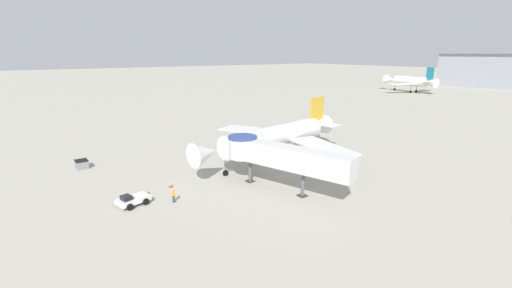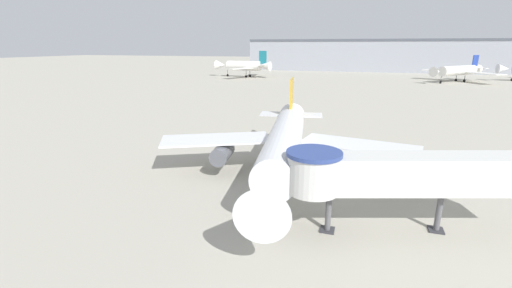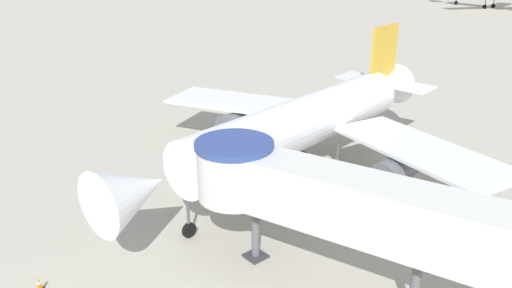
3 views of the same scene
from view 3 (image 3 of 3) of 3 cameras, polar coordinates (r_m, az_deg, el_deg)
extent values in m
plane|color=#A8A393|center=(35.04, 6.66, -5.11)|extent=(800.00, 800.00, 0.00)
cylinder|color=silver|center=(34.77, 5.00, 2.35)|extent=(6.52, 21.45, 3.53)
cone|color=silver|center=(25.79, -13.99, -5.38)|extent=(4.05, 4.34, 3.53)
cone|color=silver|center=(44.44, 14.23, 6.05)|extent=(4.25, 5.74, 3.53)
cube|color=silver|center=(41.58, -1.64, 4.77)|extent=(13.05, 9.73, 0.22)
cube|color=silver|center=(33.47, 18.40, -0.64)|extent=(12.81, 6.85, 0.22)
cube|color=gold|center=(43.50, 14.44, 10.02)|extent=(0.80, 3.94, 4.59)
cube|color=silver|center=(44.52, 14.46, 6.88)|extent=(8.58, 3.92, 0.18)
cylinder|color=#565960|center=(40.49, -1.77, 2.49)|extent=(2.48, 4.18, 1.94)
cylinder|color=#565960|center=(33.26, 15.79, -2.76)|extent=(2.48, 4.18, 1.94)
cylinder|color=#4C4C51|center=(28.94, -7.76, -8.00)|extent=(0.18, 0.18, 2.03)
cylinder|color=black|center=(29.45, -7.66, -9.72)|extent=(0.39, 0.93, 0.90)
cylinder|color=#4C4C51|center=(38.62, 5.34, -0.06)|extent=(0.22, 0.22, 2.03)
cylinder|color=black|center=(39.01, 5.29, -1.44)|extent=(0.52, 0.95, 0.90)
cylinder|color=#4C4C51|center=(37.00, 9.29, -1.26)|extent=(0.22, 0.22, 2.03)
cylinder|color=black|center=(37.40, 9.20, -2.69)|extent=(0.52, 0.95, 0.90)
cube|color=silver|center=(22.86, 14.67, -7.73)|extent=(16.28, 7.30, 2.80)
cylinder|color=silver|center=(26.03, -2.46, -3.23)|extent=(3.90, 3.90, 2.80)
cylinder|color=navy|center=(25.41, -2.51, -0.06)|extent=(4.10, 4.09, 0.30)
cylinder|color=#56565B|center=(26.84, -0.04, -9.82)|extent=(0.44, 0.44, 3.34)
cube|color=#333338|center=(27.71, -0.04, -12.66)|extent=(1.10, 1.10, 0.12)
cylinder|color=#56565B|center=(24.16, 17.72, -14.99)|extent=(0.44, 0.44, 3.34)
cone|color=orange|center=(27.26, -23.54, -14.50)|extent=(0.33, 0.33, 0.74)
cylinder|color=white|center=(27.21, -23.56, -14.35)|extent=(0.18, 0.18, 0.09)
cylinder|color=black|center=(160.55, 21.89, 14.74)|extent=(1.13, 0.41, 1.10)
cylinder|color=#4C4C51|center=(155.95, 25.56, 14.50)|extent=(0.22, 0.22, 2.43)
cylinder|color=black|center=(156.07, 25.48, 14.06)|extent=(1.15, 0.55, 1.10)
cylinder|color=#4C4C51|center=(152.80, 24.75, 14.52)|extent=(0.22, 0.22, 2.43)
cylinder|color=black|center=(152.92, 24.67, 14.07)|extent=(1.15, 0.55, 1.10)
camera|label=1|loc=(22.83, 168.17, -16.28)|focal=24.00mm
camera|label=2|loc=(18.43, -70.45, 1.41)|focal=24.00mm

